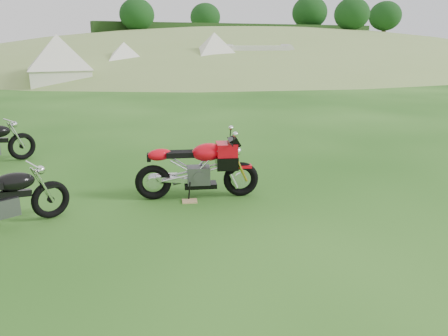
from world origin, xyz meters
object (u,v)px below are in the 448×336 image
sport_motorcycle (197,164)px  tent_right (214,58)px  caravan (258,62)px  tent_left (59,62)px  tent_mid (125,61)px  vintage_moto_a (3,199)px  plywood_board (190,201)px

sport_motorcycle → tent_right: 22.18m
sport_motorcycle → caravan: caravan is taller
tent_left → tent_mid: (4.12, 1.18, -0.14)m
tent_left → sport_motorcycle: bearing=-86.4°
tent_left → caravan: (12.59, -1.09, -0.28)m
vintage_moto_a → caravan: (16.11, 19.29, 0.64)m
plywood_board → tent_right: tent_right is taller
vintage_moto_a → tent_right: size_ratio=0.55×
tent_left → vintage_moto_a: bearing=-94.8°
tent_right → caravan: bearing=2.3°
tent_left → tent_mid: bearing=21.0°
vintage_moto_a → tent_right: 23.67m
vintage_moto_a → tent_left: bearing=65.1°
vintage_moto_a → tent_mid: 22.89m
sport_motorcycle → tent_left: 20.44m
tent_left → tent_mid: size_ratio=1.11×
tent_right → caravan: tent_right is taller
plywood_board → caravan: 23.62m
vintage_moto_a → tent_mid: (7.64, 21.56, 0.78)m
tent_right → caravan: (3.05, -0.42, -0.31)m
vintage_moto_a → caravan: size_ratio=0.38×
tent_mid → vintage_moto_a: bearing=-100.5°
plywood_board → tent_right: size_ratio=0.08×
tent_right → caravan: size_ratio=0.69×
vintage_moto_a → tent_mid: bearing=55.4°
tent_mid → caravan: (8.48, -2.27, -0.14)m
sport_motorcycle → plywood_board: size_ratio=8.00×
tent_mid → caravan: 8.78m
plywood_board → tent_right: 22.43m
plywood_board → caravan: bearing=55.6°
sport_motorcycle → plywood_board: 0.65m
vintage_moto_a → caravan: 25.15m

